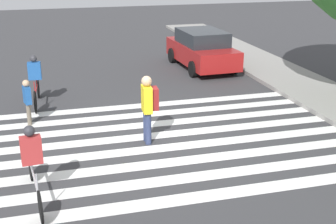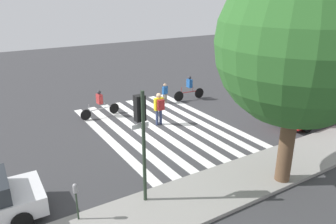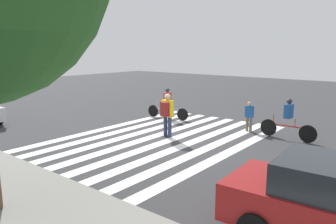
{
  "view_description": "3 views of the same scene",
  "coord_description": "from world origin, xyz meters",
  "px_view_note": "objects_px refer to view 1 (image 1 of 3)",
  "views": [
    {
      "loc": [
        10.91,
        -2.8,
        4.76
      ],
      "look_at": [
        0.85,
        -0.04,
        1.11
      ],
      "focal_mm": 50.0,
      "sensor_mm": 36.0,
      "label": 1
    },
    {
      "loc": [
        8.23,
        13.92,
        6.78
      ],
      "look_at": [
        0.03,
        0.72,
        1.07
      ],
      "focal_mm": 35.0,
      "sensor_mm": 36.0,
      "label": 2
    },
    {
      "loc": [
        -8.15,
        9.78,
        3.52
      ],
      "look_at": [
        -0.6,
        0.31,
        1.2
      ],
      "focal_mm": 35.0,
      "sensor_mm": 36.0,
      "label": 3
    }
  ],
  "objects_px": {
    "pedestrian_adult_yellow_jacket": "(27,99)",
    "cyclist_mid_street": "(35,79)",
    "car_parked_silver_sedan": "(202,49)",
    "pedestrian_adult_blue_shirt": "(148,104)",
    "cyclist_far_lane": "(32,160)"
  },
  "relations": [
    {
      "from": "pedestrian_adult_yellow_jacket",
      "to": "cyclist_mid_street",
      "type": "distance_m",
      "value": 1.77
    },
    {
      "from": "cyclist_mid_street",
      "to": "car_parked_silver_sedan",
      "type": "distance_m",
      "value": 7.48
    },
    {
      "from": "pedestrian_adult_yellow_jacket",
      "to": "car_parked_silver_sedan",
      "type": "distance_m",
      "value": 8.58
    },
    {
      "from": "pedestrian_adult_blue_shirt",
      "to": "pedestrian_adult_yellow_jacket",
      "type": "xyz_separation_m",
      "value": [
        -2.18,
        -3.0,
        -0.3
      ]
    },
    {
      "from": "pedestrian_adult_blue_shirt",
      "to": "pedestrian_adult_yellow_jacket",
      "type": "distance_m",
      "value": 3.72
    },
    {
      "from": "cyclist_far_lane",
      "to": "car_parked_silver_sedan",
      "type": "distance_m",
      "value": 11.67
    },
    {
      "from": "pedestrian_adult_blue_shirt",
      "to": "car_parked_silver_sedan",
      "type": "distance_m",
      "value": 8.23
    },
    {
      "from": "cyclist_far_lane",
      "to": "pedestrian_adult_blue_shirt",
      "type": "bearing_deg",
      "value": 122.45
    },
    {
      "from": "pedestrian_adult_blue_shirt",
      "to": "cyclist_far_lane",
      "type": "distance_m",
      "value": 3.65
    },
    {
      "from": "pedestrian_adult_yellow_jacket",
      "to": "cyclist_far_lane",
      "type": "bearing_deg",
      "value": -11.81
    },
    {
      "from": "pedestrian_adult_yellow_jacket",
      "to": "cyclist_mid_street",
      "type": "xyz_separation_m",
      "value": [
        -1.75,
        0.23,
        0.13
      ]
    },
    {
      "from": "cyclist_far_lane",
      "to": "cyclist_mid_street",
      "type": "height_order",
      "value": "cyclist_mid_street"
    },
    {
      "from": "cyclist_mid_street",
      "to": "cyclist_far_lane",
      "type": "bearing_deg",
      "value": 2.74
    },
    {
      "from": "cyclist_far_lane",
      "to": "car_parked_silver_sedan",
      "type": "relative_size",
      "value": 0.57
    },
    {
      "from": "cyclist_mid_street",
      "to": "car_parked_silver_sedan",
      "type": "bearing_deg",
      "value": 119.62
    }
  ]
}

